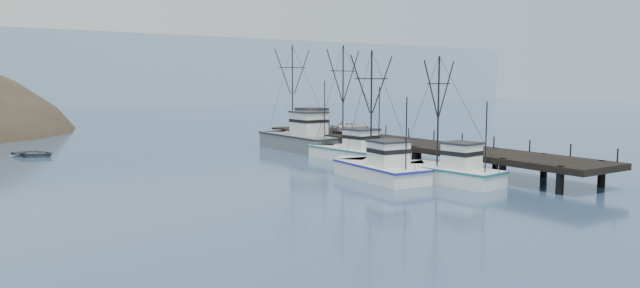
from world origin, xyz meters
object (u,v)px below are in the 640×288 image
object	(u,v)px
work_vessel	(299,139)
pier_shed	(312,119)
pier	(400,143)
trawler_near	(446,172)
motorboat	(34,157)
trawler_mid	(377,169)
trawler_far	(350,152)
pickup_truck	(351,127)

from	to	relation	value
work_vessel	pier_shed	size ratio (longest dim) A/B	4.65
pier	work_vessel	distance (m)	13.82
pier	trawler_near	xyz separation A→B (m)	(-5.75, -12.10, -0.87)
work_vessel	motorboat	size ratio (longest dim) A/B	3.05
trawler_mid	trawler_far	size ratio (longest dim) A/B	0.91
trawler_near	motorboat	distance (m)	43.60
trawler_far	work_vessel	bearing A→B (deg)	89.14
pier_shed	pickup_truck	world-z (taller)	pier_shed
trawler_near	pickup_truck	xyz separation A→B (m)	(6.87, 22.09, 1.85)
trawler_near	pickup_truck	distance (m)	23.21
trawler_near	pier	bearing A→B (deg)	64.58
trawler_far	pier_shed	bearing A→B (deg)	76.09
pier	trawler_near	bearing A→B (deg)	-115.42
pier_shed	motorboat	bearing A→B (deg)	164.28
pier_shed	motorboat	xyz separation A→B (m)	(-29.89, 8.41, -3.42)
pickup_truck	trawler_far	bearing A→B (deg)	143.12
pier	pickup_truck	distance (m)	10.10
trawler_far	pier_shed	world-z (taller)	trawler_far
pickup_truck	motorboat	size ratio (longest dim) A/B	0.99
trawler_near	trawler_mid	bearing A→B (deg)	128.38
trawler_far	motorboat	size ratio (longest dim) A/B	2.46
motorboat	pier_shed	bearing A→B (deg)	-56.45
work_vessel	pier_shed	bearing A→B (deg)	31.11
trawler_near	trawler_mid	size ratio (longest dim) A/B	0.94
pier	trawler_mid	xyz separation A→B (m)	(-9.22, -7.73, -0.87)
trawler_far	work_vessel	distance (m)	10.34
pickup_truck	motorboat	bearing A→B (deg)	67.85
work_vessel	pier	bearing A→B (deg)	-72.62
pier_shed	pickup_truck	bearing A→B (deg)	-63.72
trawler_mid	pickup_truck	world-z (taller)	trawler_mid
motorboat	pickup_truck	bearing A→B (deg)	-63.12
trawler_far	pier_shed	size ratio (longest dim) A/B	3.75
work_vessel	pickup_truck	world-z (taller)	work_vessel
trawler_far	pickup_truck	bearing A→B (deg)	52.87
pier	trawler_near	size ratio (longest dim) A/B	4.27
work_vessel	pier_shed	distance (m)	3.96
work_vessel	motorboat	distance (m)	28.92
pier	trawler_mid	world-z (taller)	trawler_mid
trawler_near	trawler_mid	distance (m)	5.58
pier_shed	trawler_far	bearing A→B (deg)	-103.91
pier_shed	trawler_mid	bearing A→B (deg)	-109.29
motorboat	work_vessel	bearing A→B (deg)	-61.23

